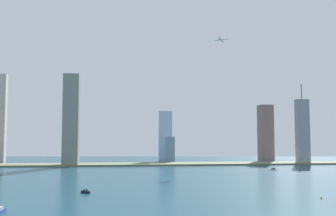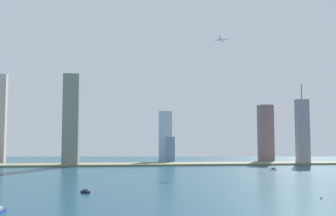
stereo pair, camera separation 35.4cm
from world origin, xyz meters
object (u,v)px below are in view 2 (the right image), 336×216
at_px(skyscraper_4, 302,131).
at_px(channel_buoy_0, 321,198).
at_px(skyscraper_5, 2,119).
at_px(skyscraper_7, 165,136).
at_px(airplane, 221,40).
at_px(skyscraper_0, 170,150).
at_px(boat_0, 85,192).
at_px(skyscraper_8, 266,133).
at_px(boat_1, 273,169).
at_px(skyscraper_6, 71,120).

bearing_deg(skyscraper_4, channel_buoy_0, -113.51).
relative_size(skyscraper_4, skyscraper_5, 0.88).
bearing_deg(skyscraper_7, airplane, -48.17).
bearing_deg(skyscraper_0, airplane, -36.66).
relative_size(boat_0, airplane, 0.38).
bearing_deg(skyscraper_8, boat_1, -107.27).
xyz_separation_m(skyscraper_4, airplane, (-154.20, -5.39, 168.04)).
bearing_deg(skyscraper_5, boat_1, -22.91).
bearing_deg(skyscraper_7, skyscraper_6, -148.21).
distance_m(skyscraper_7, boat_0, 452.40).
xyz_separation_m(skyscraper_5, boat_0, (200.29, -407.35, -83.75)).
height_order(skyscraper_8, channel_buoy_0, skyscraper_8).
xyz_separation_m(skyscraper_5, skyscraper_6, (140.40, -80.82, -5.41)).
bearing_deg(skyscraper_8, skyscraper_5, 179.31).
bearing_deg(channel_buoy_0, skyscraper_5, 130.50).
bearing_deg(skyscraper_6, boat_0, -79.61).
height_order(skyscraper_4, airplane, airplane).
height_order(skyscraper_6, channel_buoy_0, skyscraper_6).
bearing_deg(boat_0, skyscraper_0, -61.69).
distance_m(skyscraper_6, channel_buoy_0, 463.35).
bearing_deg(boat_0, channel_buoy_0, -150.36).
distance_m(skyscraper_4, airplane, 228.13).
xyz_separation_m(skyscraper_0, boat_0, (-119.56, -396.21, -24.06)).
relative_size(skyscraper_0, skyscraper_6, 0.32).
distance_m(boat_1, airplane, 259.81).
xyz_separation_m(boat_1, channel_buoy_0, (-64.09, -267.35, -0.32)).
height_order(boat_0, airplane, airplane).
relative_size(boat_0, boat_1, 0.73).
relative_size(skyscraper_0, boat_1, 4.13).
height_order(skyscraper_6, skyscraper_7, skyscraper_6).
bearing_deg(skyscraper_4, boat_1, -130.83).
xyz_separation_m(skyscraper_8, channel_buoy_0, (-122.31, -454.59, -56.43)).
bearing_deg(skyscraper_5, boat_0, -63.82).
distance_m(skyscraper_0, skyscraper_7, 46.83).
bearing_deg(skyscraper_4, skyscraper_0, 165.98).
bearing_deg(skyscraper_7, skyscraper_4, -21.81).
height_order(skyscraper_4, skyscraper_8, skyscraper_4).
height_order(skyscraper_4, boat_0, skyscraper_4).
bearing_deg(airplane, boat_0, 178.20).
xyz_separation_m(skyscraper_7, boat_1, (142.70, -220.84, -50.24)).
height_order(skyscraper_0, skyscraper_4, skyscraper_4).
relative_size(skyscraper_4, skyscraper_6, 0.94).
relative_size(skyscraper_8, channel_buoy_0, 55.80).
height_order(skyscraper_0, skyscraper_7, skyscraper_7).
relative_size(skyscraper_0, skyscraper_8, 0.44).
bearing_deg(skyscraper_0, channel_buoy_0, -80.69).
bearing_deg(skyscraper_6, skyscraper_0, 21.22).
height_order(skyscraper_0, skyscraper_8, skyscraper_8).
relative_size(skyscraper_0, skyscraper_5, 0.30).
bearing_deg(airplane, skyscraper_6, 121.23).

